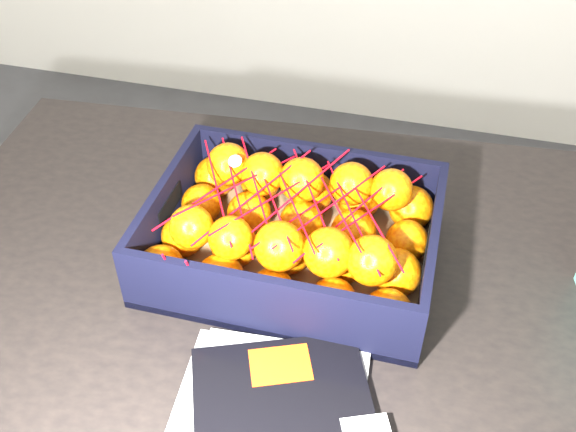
# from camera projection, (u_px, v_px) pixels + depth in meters

# --- Properties ---
(table) EXTENTS (1.26, 0.89, 0.75)m
(table) POSITION_uv_depth(u_px,v_px,m) (308.00, 328.00, 1.02)
(table) COLOR black
(table) RESTS_ON ground
(produce_crate) EXTENTS (0.40, 0.30, 0.11)m
(produce_crate) POSITION_uv_depth(u_px,v_px,m) (293.00, 243.00, 0.97)
(produce_crate) COLOR olive
(produce_crate) RESTS_ON table
(clementine_heap) EXTENTS (0.38, 0.28, 0.12)m
(clementine_heap) POSITION_uv_depth(u_px,v_px,m) (295.00, 228.00, 0.95)
(clementine_heap) COLOR #D55D04
(clementine_heap) RESTS_ON produce_crate
(mesh_net) EXTENTS (0.33, 0.27, 0.10)m
(mesh_net) POSITION_uv_depth(u_px,v_px,m) (288.00, 203.00, 0.91)
(mesh_net) COLOR red
(mesh_net) RESTS_ON clementine_heap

